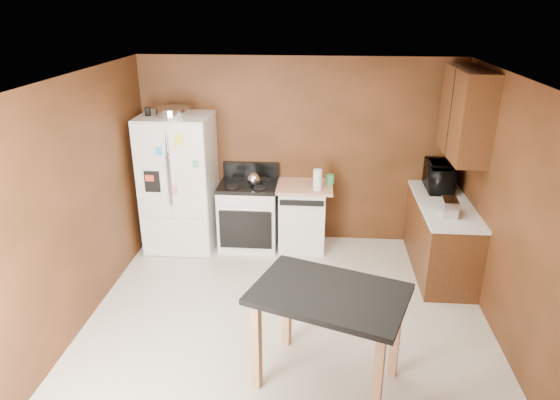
# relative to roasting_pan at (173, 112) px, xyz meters

# --- Properties ---
(floor) EXTENTS (4.50, 4.50, 0.00)m
(floor) POSITION_rel_roasting_pan_xyz_m (1.55, -1.84, -1.85)
(floor) COLOR beige
(floor) RESTS_ON ground
(ceiling) EXTENTS (4.50, 4.50, 0.00)m
(ceiling) POSITION_rel_roasting_pan_xyz_m (1.55, -1.84, 0.65)
(ceiling) COLOR white
(ceiling) RESTS_ON ground
(wall_back) EXTENTS (4.20, 0.00, 4.20)m
(wall_back) POSITION_rel_roasting_pan_xyz_m (1.55, 0.41, -0.60)
(wall_back) COLOR brown
(wall_back) RESTS_ON ground
(wall_left) EXTENTS (0.00, 4.50, 4.50)m
(wall_left) POSITION_rel_roasting_pan_xyz_m (-0.55, -1.84, -0.60)
(wall_left) COLOR brown
(wall_left) RESTS_ON ground
(wall_right) EXTENTS (0.00, 4.50, 4.50)m
(wall_right) POSITION_rel_roasting_pan_xyz_m (3.65, -1.84, -0.60)
(wall_right) COLOR brown
(wall_right) RESTS_ON ground
(roasting_pan) EXTENTS (0.41, 0.41, 0.10)m
(roasting_pan) POSITION_rel_roasting_pan_xyz_m (0.00, 0.00, 0.00)
(roasting_pan) COLOR silver
(roasting_pan) RESTS_ON refrigerator
(pen_cup) EXTENTS (0.07, 0.07, 0.11)m
(pen_cup) POSITION_rel_roasting_pan_xyz_m (-0.31, -0.02, 0.00)
(pen_cup) COLOR black
(pen_cup) RESTS_ON refrigerator
(kettle) EXTENTS (0.17, 0.17, 0.17)m
(kettle) POSITION_rel_roasting_pan_xyz_m (1.00, 0.02, -0.87)
(kettle) COLOR silver
(kettle) RESTS_ON gas_range
(paper_towel) EXTENTS (0.13, 0.13, 0.27)m
(paper_towel) POSITION_rel_roasting_pan_xyz_m (1.82, -0.04, -0.83)
(paper_towel) COLOR white
(paper_towel) RESTS_ON dishwasher
(green_canister) EXTENTS (0.13, 0.13, 0.12)m
(green_canister) POSITION_rel_roasting_pan_xyz_m (1.99, 0.19, -0.90)
(green_canister) COLOR #41AB5D
(green_canister) RESTS_ON dishwasher
(toaster) EXTENTS (0.18, 0.27, 0.19)m
(toaster) POSITION_rel_roasting_pan_xyz_m (3.31, -0.76, -0.86)
(toaster) COLOR silver
(toaster) RESTS_ON right_cabinets
(microwave) EXTENTS (0.39, 0.57, 0.31)m
(microwave) POSITION_rel_roasting_pan_xyz_m (3.36, 0.08, -0.80)
(microwave) COLOR black
(microwave) RESTS_ON right_cabinets
(refrigerator) EXTENTS (0.90, 0.80, 1.80)m
(refrigerator) POSITION_rel_roasting_pan_xyz_m (0.00, 0.03, -0.95)
(refrigerator) COLOR white
(refrigerator) RESTS_ON ground
(gas_range) EXTENTS (0.76, 0.68, 1.10)m
(gas_range) POSITION_rel_roasting_pan_xyz_m (0.91, 0.09, -1.39)
(gas_range) COLOR white
(gas_range) RESTS_ON ground
(dishwasher) EXTENTS (0.78, 0.63, 0.89)m
(dishwasher) POSITION_rel_roasting_pan_xyz_m (1.63, 0.11, -1.40)
(dishwasher) COLOR white
(dishwasher) RESTS_ON ground
(right_cabinets) EXTENTS (0.63, 1.58, 2.45)m
(right_cabinets) POSITION_rel_roasting_pan_xyz_m (3.39, -0.36, -0.94)
(right_cabinets) COLOR brown
(right_cabinets) RESTS_ON ground
(island) EXTENTS (1.45, 1.20, 0.91)m
(island) POSITION_rel_roasting_pan_xyz_m (1.96, -2.48, -1.08)
(island) COLOR black
(island) RESTS_ON ground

